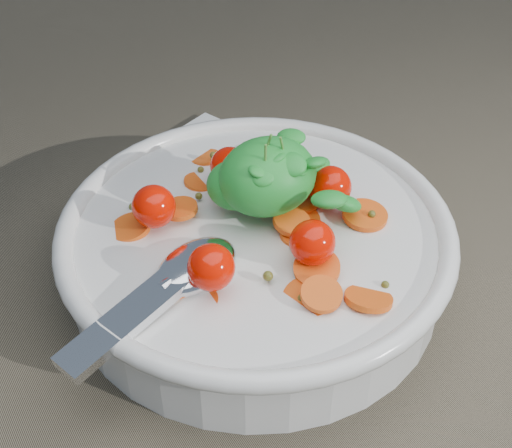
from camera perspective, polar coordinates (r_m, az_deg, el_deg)
ground at (r=0.58m, az=0.88°, el=-6.46°), size 6.00×6.00×0.00m
bowl at (r=0.57m, az=-0.01°, el=-1.89°), size 0.34×0.31×0.13m
napkin at (r=0.71m, az=-4.15°, el=3.99°), size 0.21×0.20×0.01m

